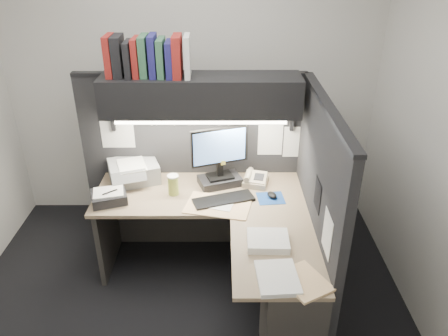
{
  "coord_description": "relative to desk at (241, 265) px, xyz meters",
  "views": [
    {
      "loc": [
        0.3,
        -2.51,
        2.59
      ],
      "look_at": [
        0.3,
        0.51,
        0.98
      ],
      "focal_mm": 35.0,
      "sensor_mm": 36.0,
      "label": 1
    }
  ],
  "objects": [
    {
      "name": "printer",
      "position": [
        -0.9,
        0.78,
        0.37
      ],
      "size": [
        0.49,
        0.45,
        0.16
      ],
      "primitive_type": "cube",
      "rotation": [
        0.0,
        0.0,
        0.34
      ],
      "color": "gray",
      "rests_on": "desk"
    },
    {
      "name": "desk",
      "position": [
        0.0,
        0.0,
        0.0
      ],
      "size": [
        1.7,
        1.53,
        0.73
      ],
      "color": "#806951",
      "rests_on": "floor"
    },
    {
      "name": "partition_back",
      "position": [
        -0.4,
        0.93,
        0.36
      ],
      "size": [
        1.9,
        0.06,
        1.6
      ],
      "primitive_type": "cube",
      "color": "black",
      "rests_on": "floor"
    },
    {
      "name": "pinned_papers",
      "position": [
        -0.0,
        0.56,
        0.61
      ],
      "size": [
        1.76,
        1.31,
        0.51
      ],
      "color": "white",
      "rests_on": "partition_back"
    },
    {
      "name": "notebook_stack",
      "position": [
        -1.03,
        0.43,
        0.33
      ],
      "size": [
        0.32,
        0.3,
        0.08
      ],
      "primitive_type": "cube",
      "rotation": [
        0.0,
        0.0,
        0.33
      ],
      "color": "black",
      "rests_on": "desk"
    },
    {
      "name": "binder_row",
      "position": [
        -0.69,
        0.75,
        1.35
      ],
      "size": [
        0.63,
        0.25,
        0.31
      ],
      "color": "maroon",
      "rests_on": "overhead_shelf"
    },
    {
      "name": "monitor",
      "position": [
        -0.16,
        0.69,
        0.49
      ],
      "size": [
        0.46,
        0.31,
        0.52
      ],
      "rotation": [
        0.0,
        0.0,
        0.34
      ],
      "color": "black",
      "rests_on": "desk"
    },
    {
      "name": "mouse",
      "position": [
        0.26,
        0.48,
        0.31
      ],
      "size": [
        0.1,
        0.12,
        0.04
      ],
      "primitive_type": "ellipsoid",
      "rotation": [
        0.0,
        0.0,
        0.41
      ],
      "color": "black",
      "rests_on": "mousepad"
    },
    {
      "name": "paper_stack_b",
      "position": [
        0.2,
        -0.47,
        0.3
      ],
      "size": [
        0.27,
        0.33,
        0.03
      ],
      "primitive_type": "cube",
      "rotation": [
        0.0,
        0.0,
        0.07
      ],
      "color": "white",
      "rests_on": "desk"
    },
    {
      "name": "open_folder",
      "position": [
        -0.17,
        0.36,
        0.29
      ],
      "size": [
        0.55,
        0.42,
        0.01
      ],
      "primitive_type": "cube",
      "rotation": [
        0.0,
        0.0,
        -0.22
      ],
      "color": "#DFB57D",
      "rests_on": "desk"
    },
    {
      "name": "paper_stack_a",
      "position": [
        0.18,
        -0.12,
        0.31
      ],
      "size": [
        0.29,
        0.24,
        0.05
      ],
      "primitive_type": "cube",
      "rotation": [
        0.0,
        0.0,
        -0.03
      ],
      "color": "white",
      "rests_on": "desk"
    },
    {
      "name": "wall_back",
      "position": [
        -0.43,
        1.5,
        0.91
      ],
      "size": [
        3.5,
        0.04,
        2.7
      ],
      "primitive_type": "cube",
      "color": "silver",
      "rests_on": "floor"
    },
    {
      "name": "manila_stack",
      "position": [
        0.36,
        -0.5,
        0.3
      ],
      "size": [
        0.35,
        0.38,
        0.02
      ],
      "primitive_type": "cube",
      "rotation": [
        0.0,
        0.0,
        0.5
      ],
      "color": "#DFB57D",
      "rests_on": "desk"
    },
    {
      "name": "mousepad",
      "position": [
        0.25,
        0.47,
        0.29
      ],
      "size": [
        0.23,
        0.21,
        0.0
      ],
      "primitive_type": "cube",
      "rotation": [
        0.0,
        0.0,
        0.09
      ],
      "color": "navy",
      "rests_on": "desk"
    },
    {
      "name": "telephone",
      "position": [
        0.14,
        0.7,
        0.33
      ],
      "size": [
        0.24,
        0.24,
        0.08
      ],
      "primitive_type": "cube",
      "rotation": [
        0.0,
        0.0,
        -0.25
      ],
      "color": "#B7A88C",
      "rests_on": "desk"
    },
    {
      "name": "keyboard",
      "position": [
        -0.13,
        0.43,
        0.3
      ],
      "size": [
        0.51,
        0.31,
        0.02
      ],
      "primitive_type": "cube",
      "rotation": [
        0.0,
        0.0,
        0.32
      ],
      "color": "black",
      "rests_on": "desk"
    },
    {
      "name": "coffee_cup",
      "position": [
        -0.53,
        0.54,
        0.37
      ],
      "size": [
        0.11,
        0.11,
        0.16
      ],
      "primitive_type": "cylinder",
      "rotation": [
        0.0,
        0.0,
        0.42
      ],
      "color": "#D3CC54",
      "rests_on": "desk"
    },
    {
      "name": "partition_right",
      "position": [
        0.55,
        0.18,
        0.36
      ],
      "size": [
        0.06,
        1.5,
        1.6
      ],
      "primitive_type": "cube",
      "color": "black",
      "rests_on": "floor"
    },
    {
      "name": "floor",
      "position": [
        -0.43,
        0.0,
        -0.44
      ],
      "size": [
        3.5,
        3.5,
        0.0
      ],
      "primitive_type": "plane",
      "color": "black",
      "rests_on": "ground"
    },
    {
      "name": "overhead_shelf",
      "position": [
        -0.3,
        0.75,
        1.06
      ],
      "size": [
        1.55,
        0.34,
        0.3
      ],
      "primitive_type": "cube",
      "color": "black",
      "rests_on": "partition_back"
    },
    {
      "name": "task_light_tube",
      "position": [
        -0.3,
        0.61,
        0.89
      ],
      "size": [
        1.32,
        0.04,
        0.04
      ],
      "primitive_type": "cylinder",
      "rotation": [
        0.0,
        1.57,
        0.0
      ],
      "color": "white",
      "rests_on": "overhead_shelf"
    }
  ]
}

